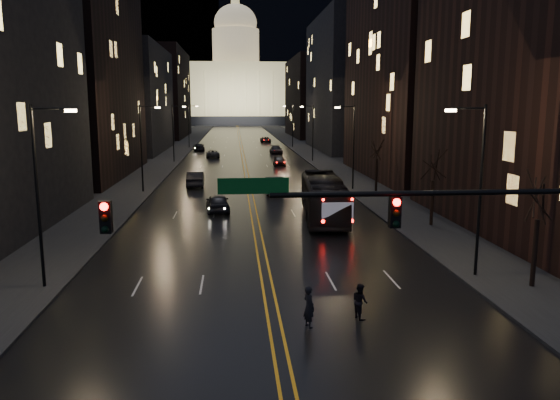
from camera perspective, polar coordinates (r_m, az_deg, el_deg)
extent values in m
plane|color=black|center=(18.98, 0.54, -18.28)|extent=(900.00, 900.00, 0.00)
cube|color=black|center=(146.94, -4.23, 6.38)|extent=(20.00, 320.00, 0.02)
cube|color=black|center=(147.45, -9.71, 6.30)|extent=(8.00, 320.00, 0.16)
cube|color=black|center=(147.75, 1.24, 6.45)|extent=(8.00, 320.00, 0.16)
cube|color=orange|center=(146.94, -4.23, 6.38)|extent=(0.62, 320.00, 0.01)
cube|color=black|center=(73.45, -20.72, 13.21)|extent=(12.00, 30.00, 28.00)
cube|color=black|center=(110.38, -15.20, 10.10)|extent=(12.00, 34.00, 20.00)
cube|color=black|center=(157.88, -12.11, 10.78)|extent=(12.00, 40.00, 24.00)
cube|color=black|center=(71.09, 14.44, 17.71)|extent=(12.00, 30.00, 38.00)
cube|color=black|center=(111.05, 7.06, 11.91)|extent=(12.00, 34.00, 26.00)
cube|color=black|center=(158.29, 3.43, 10.62)|extent=(12.00, 40.00, 22.00)
cube|color=black|center=(402.75, 1.20, 17.89)|extent=(520.00, 60.00, 130.00)
cube|color=black|center=(266.75, -4.54, 8.37)|extent=(90.00, 50.00, 4.00)
cube|color=#E3CF83|center=(266.75, -4.58, 11.38)|extent=(80.00, 36.00, 24.00)
cylinder|color=beige|center=(268.03, -4.64, 15.65)|extent=(22.00, 22.00, 16.00)
ellipsoid|color=beige|center=(269.36, -4.68, 17.98)|extent=(20.00, 20.00, 17.00)
cylinder|color=#E3CF83|center=(270.69, -4.70, 19.76)|extent=(4.00, 4.00, 6.00)
cylinder|color=black|center=(18.31, 17.98, 0.73)|extent=(12.00, 0.18, 0.18)
cube|color=black|center=(17.44, -17.73, -1.70)|extent=(0.35, 0.30, 1.00)
cube|color=black|center=(17.73, 11.91, -1.25)|extent=(0.35, 0.30, 1.00)
sphere|color=#FF0705|center=(17.20, -17.93, -0.68)|extent=(0.24, 0.24, 0.24)
sphere|color=#FF0705|center=(17.50, 12.12, -0.24)|extent=(0.24, 0.24, 0.24)
cube|color=#053F14|center=(16.85, -2.81, 1.48)|extent=(2.20, 0.06, 0.50)
cylinder|color=black|center=(29.81, 20.19, 0.67)|extent=(0.16, 0.16, 9.00)
cylinder|color=black|center=(29.10, 19.08, 9.04)|extent=(1.80, 0.10, 0.10)
cube|color=#FFD299|center=(28.75, 17.40, 8.93)|extent=(0.50, 0.25, 0.15)
cylinder|color=black|center=(28.62, -23.98, 0.06)|extent=(0.16, 0.16, 9.00)
cylinder|color=black|center=(27.98, -22.84, 8.80)|extent=(1.80, 0.10, 0.10)
cube|color=#FFD299|center=(27.72, -21.04, 8.70)|extent=(0.50, 0.25, 0.15)
cylinder|color=black|center=(58.21, 7.70, 5.41)|extent=(0.16, 0.16, 9.00)
cylinder|color=black|center=(57.85, 6.92, 9.66)|extent=(1.80, 0.10, 0.10)
cube|color=#FFD299|center=(57.67, 6.03, 9.58)|extent=(0.50, 0.25, 0.15)
cylinder|color=black|center=(57.61, -14.29, 5.15)|extent=(0.16, 0.16, 9.00)
cylinder|color=black|center=(57.29, -13.57, 9.46)|extent=(1.80, 0.10, 0.10)
cube|color=#FFD299|center=(57.17, -12.66, 9.40)|extent=(0.50, 0.25, 0.15)
cylinder|color=black|center=(87.68, 3.45, 6.96)|extent=(0.16, 0.16, 9.00)
cylinder|color=black|center=(87.44, 2.89, 9.78)|extent=(1.80, 0.10, 0.10)
cube|color=#FFD299|center=(87.32, 2.29, 9.72)|extent=(0.50, 0.25, 0.15)
cylinder|color=black|center=(87.28, -11.10, 6.78)|extent=(0.16, 0.16, 9.00)
cylinder|color=black|center=(87.07, -10.60, 9.62)|extent=(1.80, 0.10, 0.10)
cube|color=#FFD299|center=(86.99, -10.00, 9.58)|extent=(0.50, 0.25, 0.15)
cylinder|color=black|center=(117.42, 1.33, 7.72)|extent=(0.16, 0.16, 9.00)
cylinder|color=black|center=(117.24, 0.90, 9.82)|extent=(1.80, 0.10, 0.10)
cube|color=#FFD299|center=(117.15, 0.46, 9.77)|extent=(0.50, 0.25, 0.15)
cylinder|color=black|center=(117.12, -9.52, 7.58)|extent=(0.16, 0.16, 9.00)
cylinder|color=black|center=(116.97, -9.14, 9.69)|extent=(1.80, 0.10, 0.10)
cube|color=#FFD299|center=(116.90, -8.69, 9.66)|extent=(0.50, 0.25, 0.15)
cylinder|color=black|center=(29.54, 25.04, -5.19)|extent=(0.24, 0.24, 3.50)
cylinder|color=black|center=(41.94, 15.59, -0.37)|extent=(0.24, 0.24, 3.50)
cylinder|color=black|center=(57.02, 10.03, 2.48)|extent=(0.24, 0.24, 3.50)
imported|color=black|center=(43.37, 4.55, 0.25)|extent=(3.85, 12.51, 3.43)
imported|color=black|center=(46.49, -6.52, -0.29)|extent=(2.28, 4.79, 1.58)
imported|color=black|center=(61.27, -8.82, 2.18)|extent=(1.98, 5.26, 1.71)
imported|color=black|center=(95.22, -7.04, 4.83)|extent=(2.53, 4.98, 1.35)
imported|color=black|center=(109.74, -8.47, 5.49)|extent=(2.69, 5.29, 1.47)
imported|color=black|center=(55.78, -0.59, 1.53)|extent=(1.81, 5.13, 1.69)
imported|color=black|center=(81.40, -0.08, 4.11)|extent=(1.82, 4.43, 1.50)
imported|color=black|center=(101.13, -0.42, 5.25)|extent=(2.21, 5.30, 1.53)
imported|color=black|center=(132.89, -1.52, 6.33)|extent=(2.45, 5.10, 1.40)
imported|color=black|center=(22.60, 3.04, -11.09)|extent=(0.64, 0.75, 1.75)
imported|color=black|center=(23.74, 8.37, -10.41)|extent=(0.62, 0.84, 1.54)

